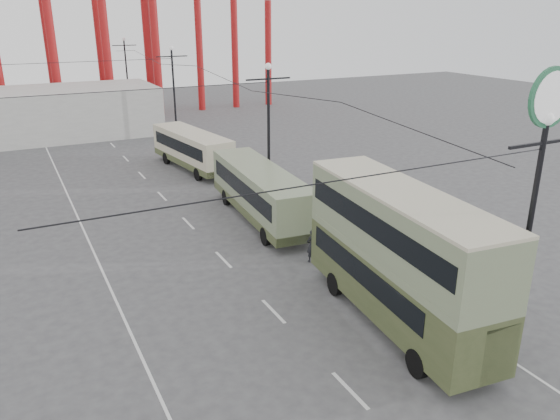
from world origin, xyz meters
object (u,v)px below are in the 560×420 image
single_decker_green (261,191)px  pedestrian (312,246)px  single_decker_cream (192,148)px  double_decker_bus (399,251)px  lamp_post_near (541,156)px

single_decker_green → pedestrian: single_decker_green is taller
single_decker_cream → single_decker_green: bearing=-97.4°
double_decker_bus → pedestrian: (-0.07, 6.76, -2.38)m
lamp_post_near → single_decker_cream: size_ratio=1.04×
pedestrian → double_decker_bus: bearing=90.0°
double_decker_bus → single_decker_green: (0.20, 13.63, -1.41)m
pedestrian → single_decker_green: bearing=-92.8°
double_decker_bus → pedestrian: double_decker_bus is taller
double_decker_bus → single_decker_green: bearing=94.8°
double_decker_bus → pedestrian: 7.16m
single_decker_green → single_decker_cream: size_ratio=1.14×
single_decker_green → single_decker_cream: single_decker_green is taller
double_decker_bus → single_decker_cream: 27.01m
lamp_post_near → single_decker_green: size_ratio=0.91×
lamp_post_near → single_decker_cream: 31.58m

